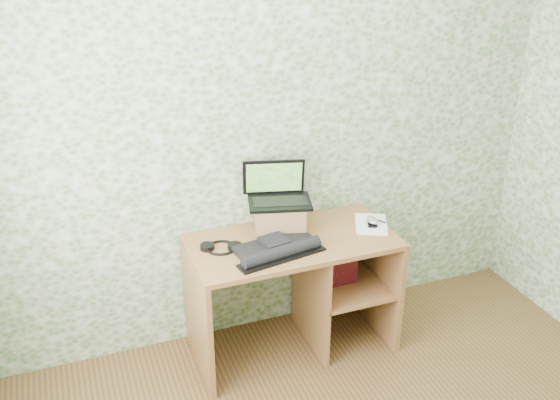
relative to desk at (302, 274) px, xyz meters
name	(u,v)px	position (x,y,z in m)	size (l,w,h in m)	color
wall_back	(274,133)	(-0.08, 0.28, 0.82)	(3.50, 3.50, 0.00)	silver
desk	(302,274)	(0.00, 0.00, 0.00)	(1.20, 0.60, 0.75)	brown
riser	(280,217)	(-0.10, 0.12, 0.36)	(0.29, 0.24, 0.17)	olive
laptop	(277,192)	(-0.10, 0.15, 0.50)	(0.42, 0.34, 0.24)	black
keyboard	(278,248)	(-0.21, -0.13, 0.29)	(0.53, 0.34, 0.07)	black
headphones	(221,247)	(-0.49, 0.02, 0.28)	(0.23, 0.21, 0.03)	black
notepad	(371,224)	(0.43, -0.03, 0.28)	(0.19, 0.27, 0.01)	white
mouse	(372,222)	(0.43, -0.04, 0.30)	(0.06, 0.10, 0.03)	#B1B1B3
pen	(377,220)	(0.49, 0.00, 0.28)	(0.01, 0.01, 0.12)	black
red_box	(335,260)	(0.20, -0.03, 0.07)	(0.27, 0.09, 0.33)	maroon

